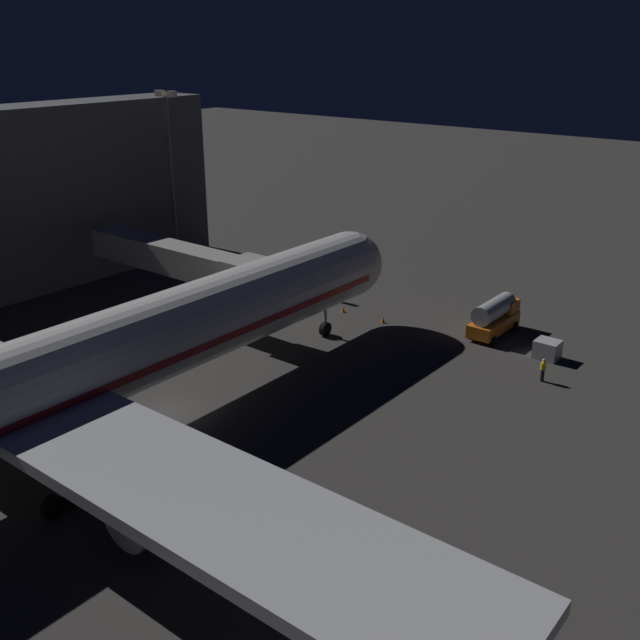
{
  "coord_description": "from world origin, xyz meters",
  "views": [
    {
      "loc": [
        -35.48,
        28.21,
        23.8
      ],
      "look_at": [
        -3.0,
        -12.78,
        3.5
      ],
      "focal_mm": 41.29,
      "sensor_mm": 36.0,
      "label": 1
    }
  ],
  "objects_px": {
    "jet_bridge": "(189,262)",
    "ground_crew_marshaller_fwd": "(543,369)",
    "airliner_at_gate": "(7,399)",
    "traffic_cone_nose_starboard": "(343,309)",
    "apron_floodlight_mast": "(171,168)",
    "fuel_tanker": "(495,315)",
    "traffic_cone_nose_port": "(383,320)",
    "baggage_container_mid_row": "(547,349)"
  },
  "relations": [
    {
      "from": "baggage_container_mid_row",
      "to": "ground_crew_marshaller_fwd",
      "type": "bearing_deg",
      "value": 108.02
    },
    {
      "from": "fuel_tanker",
      "to": "baggage_container_mid_row",
      "type": "height_order",
      "value": "fuel_tanker"
    },
    {
      "from": "jet_bridge",
      "to": "traffic_cone_nose_starboard",
      "type": "distance_m",
      "value": 14.66
    },
    {
      "from": "traffic_cone_nose_port",
      "to": "apron_floodlight_mast",
      "type": "bearing_deg",
      "value": -1.21
    },
    {
      "from": "fuel_tanker",
      "to": "traffic_cone_nose_port",
      "type": "xyz_separation_m",
      "value": [
        8.78,
        3.85,
        -1.37
      ]
    },
    {
      "from": "baggage_container_mid_row",
      "to": "jet_bridge",
      "type": "bearing_deg",
      "value": 23.42
    },
    {
      "from": "jet_bridge",
      "to": "traffic_cone_nose_starboard",
      "type": "xyz_separation_m",
      "value": [
        -8.97,
        -10.35,
        -5.24
      ]
    },
    {
      "from": "airliner_at_gate",
      "to": "traffic_cone_nose_port",
      "type": "distance_m",
      "value": 34.08
    },
    {
      "from": "traffic_cone_nose_starboard",
      "to": "traffic_cone_nose_port",
      "type": "bearing_deg",
      "value": 180.0
    },
    {
      "from": "airliner_at_gate",
      "to": "traffic_cone_nose_starboard",
      "type": "height_order",
      "value": "airliner_at_gate"
    },
    {
      "from": "airliner_at_gate",
      "to": "traffic_cone_nose_port",
      "type": "xyz_separation_m",
      "value": [
        -2.2,
        -33.63,
        -5.09
      ]
    },
    {
      "from": "apron_floodlight_mast",
      "to": "baggage_container_mid_row",
      "type": "distance_m",
      "value": 43.26
    },
    {
      "from": "traffic_cone_nose_starboard",
      "to": "baggage_container_mid_row",
      "type": "bearing_deg",
      "value": -174.92
    },
    {
      "from": "baggage_container_mid_row",
      "to": "ground_crew_marshaller_fwd",
      "type": "xyz_separation_m",
      "value": [
        -1.37,
        4.21,
        0.24
      ]
    },
    {
      "from": "fuel_tanker",
      "to": "ground_crew_marshaller_fwd",
      "type": "distance_m",
      "value": 9.48
    },
    {
      "from": "jet_bridge",
      "to": "traffic_cone_nose_port",
      "type": "distance_m",
      "value": 17.7
    },
    {
      "from": "airliner_at_gate",
      "to": "ground_crew_marshaller_fwd",
      "type": "relative_size",
      "value": 39.13
    },
    {
      "from": "apron_floodlight_mast",
      "to": "airliner_at_gate",
      "type": "bearing_deg",
      "value": 126.7
    },
    {
      "from": "jet_bridge",
      "to": "ground_crew_marshaller_fwd",
      "type": "bearing_deg",
      "value": -164.99
    },
    {
      "from": "airliner_at_gate",
      "to": "apron_floodlight_mast",
      "type": "distance_m",
      "value": 43.0
    },
    {
      "from": "fuel_tanker",
      "to": "baggage_container_mid_row",
      "type": "relative_size",
      "value": 3.24
    },
    {
      "from": "jet_bridge",
      "to": "apron_floodlight_mast",
      "type": "height_order",
      "value": "apron_floodlight_mast"
    },
    {
      "from": "ground_crew_marshaller_fwd",
      "to": "traffic_cone_nose_starboard",
      "type": "relative_size",
      "value": 3.24
    },
    {
      "from": "airliner_at_gate",
      "to": "apron_floodlight_mast",
      "type": "height_order",
      "value": "apron_floodlight_mast"
    },
    {
      "from": "airliner_at_gate",
      "to": "jet_bridge",
      "type": "height_order",
      "value": "airliner_at_gate"
    },
    {
      "from": "apron_floodlight_mast",
      "to": "fuel_tanker",
      "type": "distance_m",
      "value": 37.73
    },
    {
      "from": "airliner_at_gate",
      "to": "fuel_tanker",
      "type": "xyz_separation_m",
      "value": [
        -10.98,
        -37.48,
        -3.72
      ]
    },
    {
      "from": "airliner_at_gate",
      "to": "ground_crew_marshaller_fwd",
      "type": "bearing_deg",
      "value": -120.0
    },
    {
      "from": "jet_bridge",
      "to": "ground_crew_marshaller_fwd",
      "type": "xyz_separation_m",
      "value": [
        -29.12,
        -7.81,
        -4.53
      ]
    },
    {
      "from": "baggage_container_mid_row",
      "to": "traffic_cone_nose_port",
      "type": "bearing_deg",
      "value": 6.63
    },
    {
      "from": "airliner_at_gate",
      "to": "traffic_cone_nose_starboard",
      "type": "bearing_deg",
      "value": -86.26
    },
    {
      "from": "traffic_cone_nose_port",
      "to": "traffic_cone_nose_starboard",
      "type": "bearing_deg",
      "value": 0.0
    },
    {
      "from": "fuel_tanker",
      "to": "baggage_container_mid_row",
      "type": "bearing_deg",
      "value": 158.74
    },
    {
      "from": "ground_crew_marshaller_fwd",
      "to": "traffic_cone_nose_port",
      "type": "bearing_deg",
      "value": -9.16
    },
    {
      "from": "fuel_tanker",
      "to": "traffic_cone_nose_port",
      "type": "distance_m",
      "value": 9.68
    },
    {
      "from": "ground_crew_marshaller_fwd",
      "to": "airliner_at_gate",
      "type": "bearing_deg",
      "value": 60.0
    },
    {
      "from": "jet_bridge",
      "to": "ground_crew_marshaller_fwd",
      "type": "relative_size",
      "value": 11.58
    },
    {
      "from": "fuel_tanker",
      "to": "ground_crew_marshaller_fwd",
      "type": "bearing_deg",
      "value": 137.48
    },
    {
      "from": "baggage_container_mid_row",
      "to": "fuel_tanker",
      "type": "bearing_deg",
      "value": -21.26
    },
    {
      "from": "apron_floodlight_mast",
      "to": "traffic_cone_nose_port",
      "type": "distance_m",
      "value": 29.61
    },
    {
      "from": "airliner_at_gate",
      "to": "traffic_cone_nose_starboard",
      "type": "xyz_separation_m",
      "value": [
        2.2,
        -33.63,
        -5.09
      ]
    },
    {
      "from": "airliner_at_gate",
      "to": "apron_floodlight_mast",
      "type": "bearing_deg",
      "value": -53.3
    }
  ]
}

